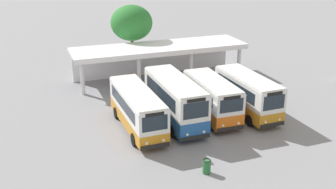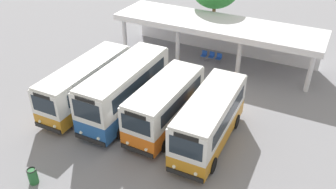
{
  "view_description": "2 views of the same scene",
  "coord_description": "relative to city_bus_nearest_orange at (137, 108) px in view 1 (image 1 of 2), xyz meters",
  "views": [
    {
      "loc": [
        -12.72,
        -24.51,
        13.08
      ],
      "look_at": [
        -2.31,
        4.23,
        1.48
      ],
      "focal_mm": 43.83,
      "sensor_mm": 36.0,
      "label": 1
    },
    {
      "loc": [
        8.7,
        -13.66,
        13.35
      ],
      "look_at": [
        0.05,
        3.13,
        1.63
      ],
      "focal_mm": 37.44,
      "sensor_mm": 36.0,
      "label": 2
    }
  ],
  "objects": [
    {
      "name": "ground_plane",
      "position": [
        5.51,
        -1.94,
        -1.67
      ],
      "size": [
        180.0,
        180.0,
        0.0
      ],
      "primitive_type": "plane",
      "color": "gray"
    },
    {
      "name": "city_bus_nearest_orange",
      "position": [
        0.0,
        0.0,
        0.0
      ],
      "size": [
        2.31,
        8.01,
        3.0
      ],
      "color": "black",
      "rests_on": "ground"
    },
    {
      "name": "city_bus_second_in_row",
      "position": [
        2.98,
        0.22,
        0.23
      ],
      "size": [
        2.41,
        7.9,
        3.45
      ],
      "color": "black",
      "rests_on": "ground"
    },
    {
      "name": "city_bus_middle_cream",
      "position": [
        5.96,
        0.03,
        0.05
      ],
      "size": [
        2.4,
        6.67,
        3.09
      ],
      "color": "black",
      "rests_on": "ground"
    },
    {
      "name": "city_bus_fourth_amber",
      "position": [
        8.94,
        -0.22,
        0.08
      ],
      "size": [
        2.4,
        7.15,
        3.16
      ],
      "color": "black",
      "rests_on": "ground"
    },
    {
      "name": "terminal_canopy",
      "position": [
        5.25,
        10.97,
        0.89
      ],
      "size": [
        17.04,
        4.61,
        3.4
      ],
      "color": "silver",
      "rests_on": "ground"
    },
    {
      "name": "waiting_chair_end_by_column",
      "position": [
        4.51,
        9.92,
        -1.15
      ],
      "size": [
        0.46,
        0.46,
        0.86
      ],
      "color": "slate",
      "rests_on": "ground"
    },
    {
      "name": "waiting_chair_second_from_end",
      "position": [
        5.17,
        9.99,
        -1.15
      ],
      "size": [
        0.46,
        0.46,
        0.86
      ],
      "color": "slate",
      "rests_on": "ground"
    },
    {
      "name": "waiting_chair_middle_seat",
      "position": [
        5.83,
        9.99,
        -1.15
      ],
      "size": [
        0.46,
        0.46,
        0.86
      ],
      "color": "slate",
      "rests_on": "ground"
    },
    {
      "name": "roadside_tree_behind_canopy",
      "position": [
        3.56,
        14.31,
        3.35
      ],
      "size": [
        4.31,
        4.31,
        6.88
      ],
      "color": "brown",
      "rests_on": "ground"
    },
    {
      "name": "litter_bin_apron",
      "position": [
        2.18,
        -7.27,
        -1.22
      ],
      "size": [
        0.49,
        0.49,
        0.9
      ],
      "color": "#266633",
      "rests_on": "ground"
    }
  ]
}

